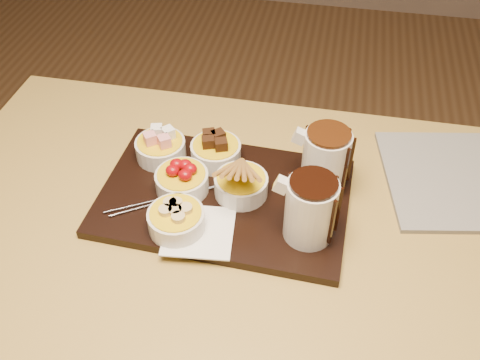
% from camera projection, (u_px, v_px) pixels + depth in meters
% --- Properties ---
extents(dining_table, '(1.20, 0.80, 0.75)m').
position_uv_depth(dining_table, '(236.00, 265.00, 1.03)').
color(dining_table, '#A6883D').
rests_on(dining_table, ground).
extents(serving_board, '(0.47, 0.32, 0.02)m').
position_uv_depth(serving_board, '(224.00, 197.00, 1.01)').
color(serving_board, black).
rests_on(serving_board, dining_table).
extents(napkin, '(0.13, 0.13, 0.00)m').
position_uv_depth(napkin, '(199.00, 231.00, 0.93)').
color(napkin, white).
rests_on(napkin, serving_board).
extents(bowl_marshmallows, '(0.10, 0.10, 0.04)m').
position_uv_depth(bowl_marshmallows, '(161.00, 149.00, 1.07)').
color(bowl_marshmallows, beige).
rests_on(bowl_marshmallows, serving_board).
extents(bowl_cake, '(0.10, 0.10, 0.04)m').
position_uv_depth(bowl_cake, '(216.00, 153.00, 1.06)').
color(bowl_cake, beige).
rests_on(bowl_cake, serving_board).
extents(bowl_strawberries, '(0.10, 0.10, 0.04)m').
position_uv_depth(bowl_strawberries, '(182.00, 182.00, 1.00)').
color(bowl_strawberries, beige).
rests_on(bowl_strawberries, serving_board).
extents(bowl_biscotti, '(0.10, 0.10, 0.04)m').
position_uv_depth(bowl_biscotti, '(241.00, 186.00, 0.99)').
color(bowl_biscotti, beige).
rests_on(bowl_biscotti, serving_board).
extents(bowl_bananas, '(0.10, 0.10, 0.04)m').
position_uv_depth(bowl_bananas, '(176.00, 221.00, 0.93)').
color(bowl_bananas, beige).
rests_on(bowl_bananas, serving_board).
extents(pitcher_dark_chocolate, '(0.09, 0.09, 0.12)m').
position_uv_depth(pitcher_dark_chocolate, '(310.00, 210.00, 0.89)').
color(pitcher_dark_chocolate, silver).
rests_on(pitcher_dark_chocolate, serving_board).
extents(pitcher_milk_chocolate, '(0.09, 0.09, 0.12)m').
position_uv_depth(pitcher_milk_chocolate, '(325.00, 160.00, 0.98)').
color(pitcher_milk_chocolate, silver).
rests_on(pitcher_milk_chocolate, serving_board).
extents(fondue_skewers, '(0.16, 0.24, 0.01)m').
position_uv_depth(fondue_skewers, '(173.00, 196.00, 0.99)').
color(fondue_skewers, silver).
rests_on(fondue_skewers, serving_board).
extents(newspaper, '(0.39, 0.33, 0.01)m').
position_uv_depth(newspaper, '(475.00, 179.00, 1.05)').
color(newspaper, beige).
rests_on(newspaper, dining_table).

